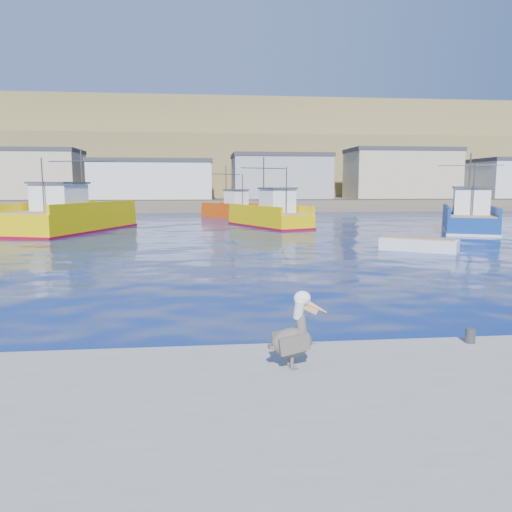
{
  "coord_description": "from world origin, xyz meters",
  "views": [
    {
      "loc": [
        -2.34,
        -12.64,
        3.65
      ],
      "look_at": [
        -0.62,
        3.55,
        1.36
      ],
      "focal_mm": 35.0,
      "sensor_mm": 36.0,
      "label": 1
    }
  ],
  "objects_px": {
    "trawler_blue": "(469,219)",
    "skiff_mid": "(419,246)",
    "boat_orange": "(232,209)",
    "pelican": "(294,336)",
    "skiff_far": "(467,217)",
    "trawler_yellow_a": "(73,217)",
    "trawler_yellow_b": "(270,216)"
  },
  "relations": [
    {
      "from": "trawler_blue",
      "to": "skiff_mid",
      "type": "height_order",
      "value": "trawler_blue"
    },
    {
      "from": "boat_orange",
      "to": "pelican",
      "type": "relative_size",
      "value": 5.96
    },
    {
      "from": "skiff_far",
      "to": "pelican",
      "type": "xyz_separation_m",
      "value": [
        -27.35,
        -43.84,
        0.81
      ]
    },
    {
      "from": "boat_orange",
      "to": "pelican",
      "type": "height_order",
      "value": "boat_orange"
    },
    {
      "from": "pelican",
      "to": "trawler_blue",
      "type": "bearing_deg",
      "value": 56.6
    },
    {
      "from": "trawler_yellow_a",
      "to": "trawler_yellow_b",
      "type": "xyz_separation_m",
      "value": [
        16.5,
        2.87,
        -0.18
      ]
    },
    {
      "from": "trawler_yellow_b",
      "to": "pelican",
      "type": "height_order",
      "value": "trawler_yellow_b"
    },
    {
      "from": "trawler_yellow_b",
      "to": "skiff_far",
      "type": "xyz_separation_m",
      "value": [
        22.85,
        7.59,
        -0.7
      ]
    },
    {
      "from": "skiff_far",
      "to": "trawler_yellow_a",
      "type": "bearing_deg",
      "value": -165.11
    },
    {
      "from": "skiff_mid",
      "to": "skiff_far",
      "type": "distance_m",
      "value": 30.18
    },
    {
      "from": "trawler_yellow_b",
      "to": "skiff_far",
      "type": "relative_size",
      "value": 2.58
    },
    {
      "from": "trawler_blue",
      "to": "skiff_mid",
      "type": "relative_size",
      "value": 2.61
    },
    {
      "from": "trawler_yellow_a",
      "to": "skiff_far",
      "type": "height_order",
      "value": "trawler_yellow_a"
    },
    {
      "from": "trawler_blue",
      "to": "boat_orange",
      "type": "bearing_deg",
      "value": 133.39
    },
    {
      "from": "skiff_mid",
      "to": "skiff_far",
      "type": "height_order",
      "value": "skiff_mid"
    },
    {
      "from": "trawler_blue",
      "to": "boat_orange",
      "type": "relative_size",
      "value": 1.38
    },
    {
      "from": "trawler_blue",
      "to": "skiff_far",
      "type": "relative_size",
      "value": 2.78
    },
    {
      "from": "trawler_yellow_b",
      "to": "boat_orange",
      "type": "relative_size",
      "value": 1.28
    },
    {
      "from": "trawler_blue",
      "to": "pelican",
      "type": "distance_m",
      "value": 36.34
    },
    {
      "from": "trawler_yellow_a",
      "to": "trawler_yellow_b",
      "type": "relative_size",
      "value": 1.35
    },
    {
      "from": "boat_orange",
      "to": "pelican",
      "type": "bearing_deg",
      "value": -92.06
    },
    {
      "from": "pelican",
      "to": "skiff_far",
      "type": "bearing_deg",
      "value": 58.04
    },
    {
      "from": "skiff_far",
      "to": "boat_orange",
      "type": "bearing_deg",
      "value": 167.28
    },
    {
      "from": "trawler_yellow_b",
      "to": "trawler_blue",
      "type": "height_order",
      "value": "trawler_blue"
    },
    {
      "from": "skiff_far",
      "to": "pelican",
      "type": "height_order",
      "value": "pelican"
    },
    {
      "from": "boat_orange",
      "to": "skiff_mid",
      "type": "bearing_deg",
      "value": -74.02
    },
    {
      "from": "trawler_yellow_a",
      "to": "skiff_far",
      "type": "bearing_deg",
      "value": 14.89
    },
    {
      "from": "trawler_yellow_b",
      "to": "skiff_mid",
      "type": "relative_size",
      "value": 2.43
    },
    {
      "from": "trawler_yellow_a",
      "to": "trawler_blue",
      "type": "relative_size",
      "value": 1.25
    },
    {
      "from": "trawler_blue",
      "to": "skiff_far",
      "type": "bearing_deg",
      "value": 61.46
    },
    {
      "from": "trawler_yellow_a",
      "to": "trawler_blue",
      "type": "bearing_deg",
      "value": -5.43
    },
    {
      "from": "trawler_blue",
      "to": "skiff_mid",
      "type": "bearing_deg",
      "value": -128.92
    }
  ]
}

